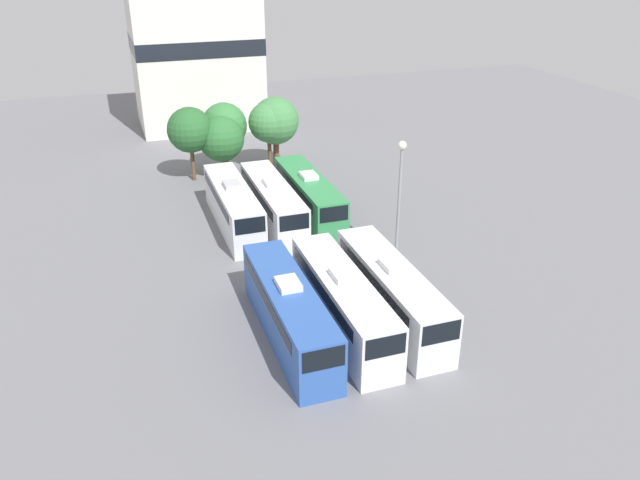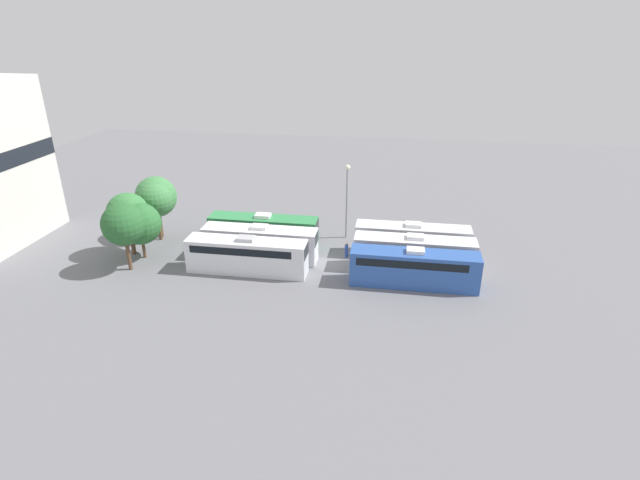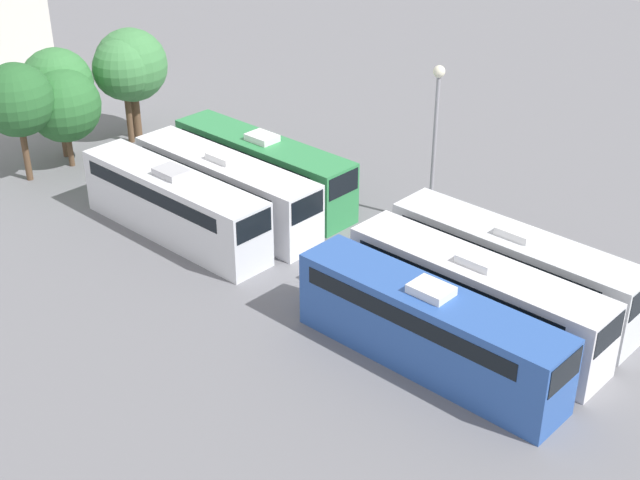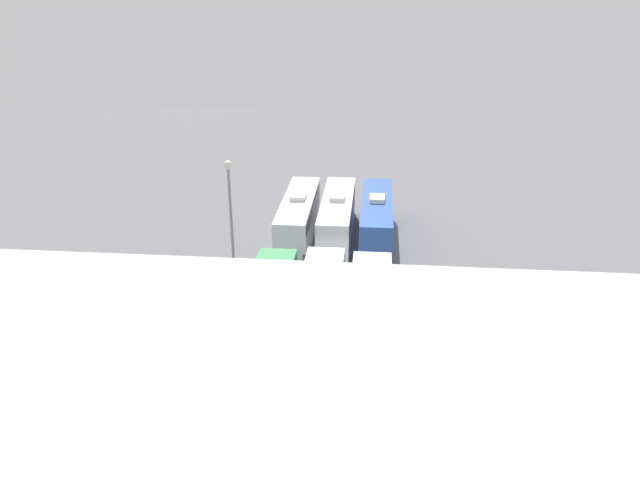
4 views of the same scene
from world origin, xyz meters
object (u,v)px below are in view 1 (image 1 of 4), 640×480
(bus_2, at_px, (391,290))
(depot_building, at_px, (195,50))
(bus_5, at_px, (309,195))
(bus_4, at_px, (273,202))
(tree_1, at_px, (221,138))
(light_pole, at_px, (400,181))
(tree_0, at_px, (190,130))
(worker_person, at_px, (332,260))
(tree_2, at_px, (224,126))
(bus_1, at_px, (342,300))
(tree_4, at_px, (275,121))
(tree_3, at_px, (269,122))
(bus_3, at_px, (233,205))
(bus_0, at_px, (289,310))

(bus_2, bearing_deg, depot_building, 94.44)
(depot_building, bearing_deg, bus_5, -83.22)
(bus_4, height_order, tree_1, tree_1)
(light_pole, relative_size, tree_0, 1.23)
(bus_5, distance_m, worker_person, 9.34)
(bus_4, distance_m, tree_2, 13.71)
(bus_1, height_order, bus_2, same)
(bus_4, xyz_separation_m, worker_person, (1.74, -8.71, -1.08))
(bus_4, distance_m, tree_4, 13.51)
(bus_4, xyz_separation_m, tree_0, (-4.41, 11.98, 2.94))
(bus_2, xyz_separation_m, tree_4, (0.71, 27.96, 2.89))
(tree_2, distance_m, depot_building, 18.57)
(bus_5, relative_size, worker_person, 7.19)
(tree_4, bearing_deg, tree_1, -172.07)
(bus_2, distance_m, light_pole, 9.00)
(bus_1, bearing_deg, worker_person, 74.97)
(bus_5, distance_m, tree_0, 14.07)
(bus_2, relative_size, tree_1, 1.98)
(light_pole, distance_m, tree_2, 22.94)
(bus_1, distance_m, tree_3, 28.12)
(bus_1, height_order, depot_building, depot_building)
(bus_1, distance_m, tree_4, 28.52)
(worker_person, bearing_deg, tree_4, 84.57)
(tree_3, bearing_deg, bus_5, -89.60)
(tree_4, bearing_deg, depot_building, 102.98)
(worker_person, distance_m, tree_4, 21.82)
(light_pole, xyz_separation_m, tree_1, (-8.50, 20.00, -1.90))
(tree_1, distance_m, depot_building, 20.25)
(tree_3, bearing_deg, tree_2, 165.12)
(tree_1, height_order, tree_3, tree_3)
(tree_1, bearing_deg, bus_5, -67.43)
(bus_5, height_order, tree_4, tree_4)
(tree_4, bearing_deg, bus_5, -93.10)
(tree_4, bearing_deg, bus_3, -119.24)
(bus_4, height_order, light_pole, light_pole)
(bus_3, distance_m, tree_2, 13.37)
(worker_person, bearing_deg, depot_building, 93.30)
(bus_2, distance_m, depot_building, 47.45)
(light_pole, xyz_separation_m, tree_3, (-3.83, 20.44, -0.92))
(bus_2, height_order, tree_2, tree_2)
(bus_3, relative_size, depot_building, 0.68)
(tree_2, bearing_deg, bus_1, -88.15)
(bus_0, height_order, bus_1, same)
(tree_4, bearing_deg, tree_0, -175.30)
(tree_2, xyz_separation_m, depot_building, (0.43, 18.09, 4.18))
(bus_0, distance_m, bus_3, 15.89)
(bus_0, xyz_separation_m, bus_2, (6.31, 0.11, 0.00))
(bus_0, distance_m, bus_5, 17.11)
(tree_0, xyz_separation_m, tree_2, (3.41, 1.44, -0.28))
(bus_3, xyz_separation_m, worker_person, (4.79, -9.18, -1.08))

